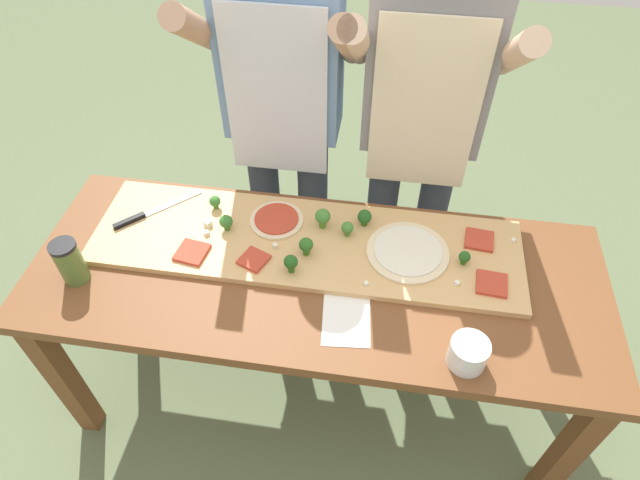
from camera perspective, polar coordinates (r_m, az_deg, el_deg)
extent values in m
plane|color=#60704C|center=(2.33, -0.32, -15.21)|extent=(8.00, 8.00, 0.00)
cube|color=brown|center=(2.14, -25.48, -12.99)|extent=(0.07, 0.07, 0.70)
cube|color=brown|center=(2.00, 24.74, -19.61)|extent=(0.07, 0.07, 0.70)
cube|color=brown|center=(2.41, -19.69, -1.66)|extent=(0.07, 0.07, 0.70)
cube|color=brown|center=(2.28, 22.66, -6.51)|extent=(0.07, 0.07, 0.70)
cube|color=brown|center=(1.72, -0.41, -3.87)|extent=(1.83, 0.69, 0.04)
cube|color=tan|center=(1.78, -1.55, -0.26)|extent=(1.41, 0.39, 0.02)
cube|color=#B7BABF|center=(1.96, -15.21, 3.80)|extent=(0.17, 0.17, 0.00)
cube|color=black|center=(1.93, -19.51, 1.93)|extent=(0.09, 0.09, 0.02)
cylinder|color=beige|center=(1.83, -4.61, 2.09)|extent=(0.18, 0.18, 0.01)
cylinder|color=#BC3D28|center=(1.83, -4.62, 2.27)|extent=(0.15, 0.15, 0.01)
cylinder|color=beige|center=(1.75, 9.24, -1.27)|extent=(0.27, 0.27, 0.01)
cylinder|color=silver|center=(1.74, 9.27, -1.09)|extent=(0.22, 0.22, 0.01)
cube|color=#BC3D28|center=(1.77, -13.36, -1.21)|extent=(0.11, 0.11, 0.01)
cube|color=#BC3D28|center=(1.84, 16.49, 0.01)|extent=(0.10, 0.10, 0.01)
cube|color=#BC3D28|center=(1.72, -7.01, -2.05)|extent=(0.11, 0.11, 0.01)
cube|color=#BC3D28|center=(1.72, 17.69, -4.43)|extent=(0.10, 0.10, 0.01)
cylinder|color=#487A23|center=(1.80, 0.28, 1.77)|extent=(0.02, 0.02, 0.03)
sphere|color=#427F33|center=(1.78, 0.29, 2.52)|extent=(0.05, 0.05, 0.05)
cylinder|color=#366618|center=(1.72, -1.47, -1.16)|extent=(0.02, 0.02, 0.03)
sphere|color=#2D6623|center=(1.70, -1.49, -0.49)|extent=(0.05, 0.05, 0.05)
cylinder|color=#3F7220|center=(1.91, -10.96, 3.56)|extent=(0.02, 0.02, 0.02)
sphere|color=#38752D|center=(1.89, -11.05, 4.05)|extent=(0.04, 0.04, 0.04)
cylinder|color=#487A23|center=(1.78, 2.89, 0.79)|extent=(0.02, 0.02, 0.02)
sphere|color=#427F33|center=(1.76, 2.92, 1.33)|extent=(0.04, 0.04, 0.04)
cylinder|color=#2C5915|center=(1.76, 14.91, -2.19)|extent=(0.02, 0.02, 0.02)
sphere|color=#23561E|center=(1.74, 15.04, -1.72)|extent=(0.04, 0.04, 0.04)
cylinder|color=#2C5915|center=(1.67, -3.07, -2.98)|extent=(0.02, 0.02, 0.03)
sphere|color=#23561E|center=(1.65, -3.11, -2.32)|extent=(0.04, 0.04, 0.04)
cylinder|color=#3F7220|center=(1.82, -9.81, 1.38)|extent=(0.02, 0.02, 0.02)
sphere|color=#38752D|center=(1.81, -9.91, 1.95)|extent=(0.04, 0.04, 0.04)
cylinder|color=#2C5915|center=(1.82, 4.69, 1.89)|extent=(0.02, 0.02, 0.02)
sphere|color=#23561E|center=(1.80, 4.74, 2.48)|extent=(0.05, 0.05, 0.05)
cube|color=white|center=(1.70, 14.27, -4.43)|extent=(0.02, 0.02, 0.01)
cube|color=white|center=(1.65, 4.89, -4.62)|extent=(0.02, 0.02, 0.01)
cube|color=white|center=(1.87, 19.75, -0.05)|extent=(0.02, 0.02, 0.01)
cube|color=silver|center=(1.75, -4.75, -0.64)|extent=(0.02, 0.02, 0.02)
cube|color=white|center=(1.82, -11.88, 0.72)|extent=(0.02, 0.02, 0.01)
cube|color=silver|center=(1.85, -11.76, 1.71)|extent=(0.03, 0.03, 0.02)
cylinder|color=white|center=(1.54, 15.38, -11.46)|extent=(0.11, 0.11, 0.08)
cylinder|color=white|center=(1.55, 15.26, -11.79)|extent=(0.09, 0.09, 0.05)
cylinder|color=#517033|center=(1.81, -24.86, -2.23)|extent=(0.08, 0.08, 0.14)
cylinder|color=black|center=(1.75, -25.62, -0.60)|extent=(0.08, 0.08, 0.01)
cube|color=white|center=(1.60, 2.79, -8.48)|extent=(0.16, 0.19, 0.00)
cylinder|color=#333847|center=(2.33, -5.60, 2.97)|extent=(0.12, 0.12, 0.90)
cylinder|color=#333847|center=(2.30, -0.74, 2.46)|extent=(0.12, 0.12, 0.90)
cube|color=#6689B2|center=(1.88, -4.13, 18.76)|extent=(0.40, 0.20, 0.55)
cube|color=silver|center=(1.83, -4.69, 14.89)|extent=(0.34, 0.01, 0.60)
cylinder|color=tan|center=(1.80, -12.72, 20.82)|extent=(0.08, 0.39, 0.31)
cylinder|color=tan|center=(1.70, 3.01, 20.25)|extent=(0.08, 0.39, 0.31)
cylinder|color=#333847|center=(2.28, 6.34, 1.69)|extent=(0.12, 0.12, 0.90)
cylinder|color=#333847|center=(2.29, 11.32, 1.13)|extent=(0.12, 0.12, 0.90)
cube|color=gray|center=(1.84, 11.49, 17.38)|extent=(0.40, 0.20, 0.55)
cube|color=beige|center=(1.79, 11.04, 13.43)|extent=(0.34, 0.01, 0.60)
cylinder|color=#DBB293|center=(1.70, 3.88, 20.18)|extent=(0.08, 0.39, 0.31)
cylinder|color=#DBB293|center=(1.73, 20.01, 18.04)|extent=(0.08, 0.39, 0.31)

